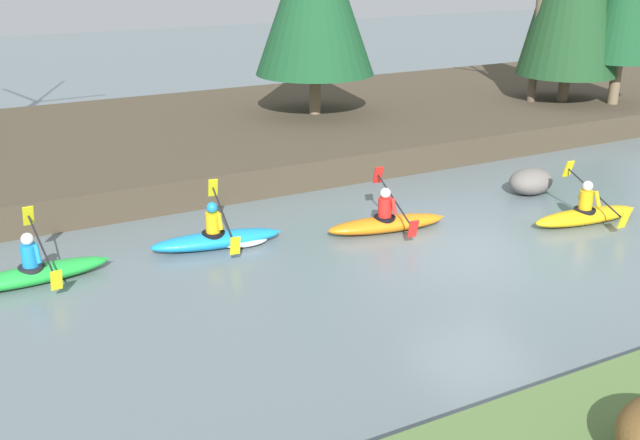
# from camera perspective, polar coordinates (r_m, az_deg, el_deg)

# --- Properties ---
(ground_plane) EXTENTS (90.00, 90.00, 0.00)m
(ground_plane) POSITION_cam_1_polar(r_m,az_deg,el_deg) (15.53, 12.19, -2.62)
(ground_plane) COLOR slate
(riverbank_far) EXTENTS (44.00, 10.65, 0.76)m
(riverbank_far) POSITION_cam_1_polar(r_m,az_deg,el_deg) (24.06, -4.09, 6.94)
(riverbank_far) COLOR #473D2D
(riverbank_far) RESTS_ON ground
(bare_tree_mid_upstream) EXTENTS (3.51, 3.47, 6.36)m
(bare_tree_mid_upstream) POSITION_cam_1_polar(r_m,az_deg,el_deg) (27.06, 16.32, 14.94)
(bare_tree_mid_upstream) COLOR brown
(bare_tree_mid_upstream) RESTS_ON riverbank_far
(kayaker_lead) EXTENTS (2.79, 2.07, 1.20)m
(kayaker_lead) POSITION_cam_1_polar(r_m,az_deg,el_deg) (17.86, 19.66, 0.44)
(kayaker_lead) COLOR yellow
(kayaker_lead) RESTS_ON ground
(kayaker_middle) EXTENTS (2.80, 2.07, 1.20)m
(kayaker_middle) POSITION_cam_1_polar(r_m,az_deg,el_deg) (16.41, 5.17, -0.13)
(kayaker_middle) COLOR orange
(kayaker_middle) RESTS_ON ground
(kayaker_trailing) EXTENTS (2.80, 2.07, 1.20)m
(kayaker_trailing) POSITION_cam_1_polar(r_m,az_deg,el_deg) (15.65, -7.51, -1.37)
(kayaker_trailing) COLOR #1993D6
(kayaker_trailing) RESTS_ON ground
(kayaker_far_back) EXTENTS (2.79, 2.07, 1.20)m
(kayaker_far_back) POSITION_cam_1_polar(r_m,az_deg,el_deg) (14.86, -20.81, -3.70)
(kayaker_far_back) COLOR green
(kayaker_far_back) RESTS_ON ground
(boulder_midstream) EXTENTS (1.17, 0.92, 0.66)m
(boulder_midstream) POSITION_cam_1_polar(r_m,az_deg,el_deg) (19.50, 15.76, 2.85)
(boulder_midstream) COLOR slate
(boulder_midstream) RESTS_ON ground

